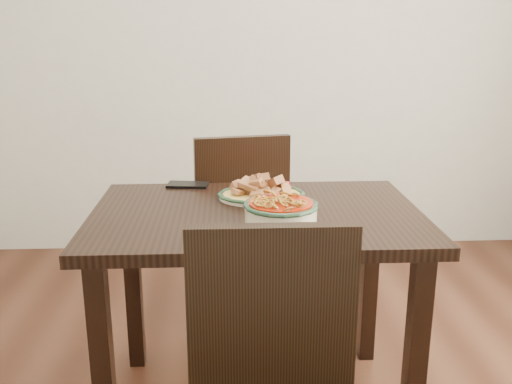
{
  "coord_description": "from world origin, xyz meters",
  "views": [
    {
      "loc": [
        -0.18,
        -1.67,
        1.34
      ],
      "look_at": [
        -0.08,
        0.16,
        0.81
      ],
      "focal_mm": 40.0,
      "sensor_mm": 36.0,
      "label": 1
    }
  ],
  "objects_px": {
    "noodle_bowl": "(281,209)",
    "smartphone": "(188,185)",
    "dining_table": "(256,242)",
    "chair_far": "(238,215)",
    "fish_plate": "(261,186)"
  },
  "relations": [
    {
      "from": "noodle_bowl",
      "to": "smartphone",
      "type": "distance_m",
      "value": 0.55
    },
    {
      "from": "fish_plate",
      "to": "smartphone",
      "type": "distance_m",
      "value": 0.33
    },
    {
      "from": "dining_table",
      "to": "noodle_bowl",
      "type": "relative_size",
      "value": 4.64
    },
    {
      "from": "chair_far",
      "to": "noodle_bowl",
      "type": "relative_size",
      "value": 3.76
    },
    {
      "from": "chair_far",
      "to": "fish_plate",
      "type": "distance_m",
      "value": 0.64
    },
    {
      "from": "chair_far",
      "to": "noodle_bowl",
      "type": "height_order",
      "value": "chair_far"
    },
    {
      "from": "dining_table",
      "to": "chair_far",
      "type": "distance_m",
      "value": 0.73
    },
    {
      "from": "fish_plate",
      "to": "noodle_bowl",
      "type": "distance_m",
      "value": 0.27
    },
    {
      "from": "dining_table",
      "to": "smartphone",
      "type": "relative_size",
      "value": 7.07
    },
    {
      "from": "noodle_bowl",
      "to": "smartphone",
      "type": "height_order",
      "value": "noodle_bowl"
    },
    {
      "from": "chair_far",
      "to": "fish_plate",
      "type": "xyz_separation_m",
      "value": [
        0.07,
        -0.57,
        0.3
      ]
    },
    {
      "from": "noodle_bowl",
      "to": "smartphone",
      "type": "xyz_separation_m",
      "value": [
        -0.32,
        0.44,
        -0.04
      ]
    },
    {
      "from": "fish_plate",
      "to": "smartphone",
      "type": "bearing_deg",
      "value": 146.58
    },
    {
      "from": "dining_table",
      "to": "noodle_bowl",
      "type": "bearing_deg",
      "value": -58.64
    },
    {
      "from": "dining_table",
      "to": "smartphone",
      "type": "xyz_separation_m",
      "value": [
        -0.25,
        0.33,
        0.12
      ]
    }
  ]
}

